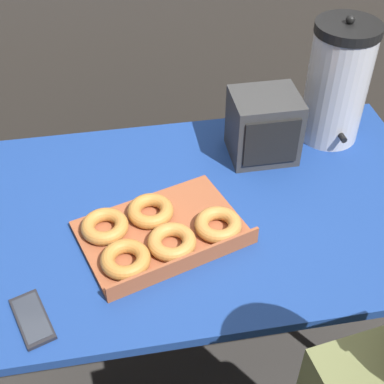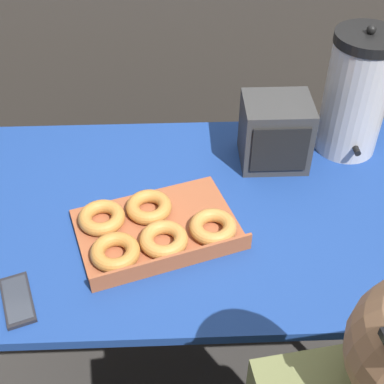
% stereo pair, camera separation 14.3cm
% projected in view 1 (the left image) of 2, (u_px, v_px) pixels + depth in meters
% --- Properties ---
extents(ground_plane, '(12.00, 12.00, 0.00)m').
position_uv_depth(ground_plane, '(203.00, 350.00, 1.98)').
color(ground_plane, '#2D2B28').
extents(folding_table, '(1.32, 0.82, 0.74)m').
position_uv_depth(folding_table, '(206.00, 218.00, 1.51)').
color(folding_table, navy).
rests_on(folding_table, ground).
extents(donut_box, '(0.48, 0.40, 0.05)m').
position_uv_depth(donut_box, '(158.00, 233.00, 1.37)').
color(donut_box, brown).
rests_on(donut_box, folding_table).
extents(coffee_urn, '(0.19, 0.22, 0.40)m').
position_uv_depth(coffee_urn, '(337.00, 83.00, 1.60)').
color(coffee_urn, '#B7B7BC').
rests_on(coffee_urn, folding_table).
extents(cell_phone, '(0.11, 0.16, 0.01)m').
position_uv_depth(cell_phone, '(32.00, 319.00, 1.20)').
color(cell_phone, black).
rests_on(cell_phone, folding_table).
extents(space_heater, '(0.20, 0.17, 0.20)m').
position_uv_depth(space_heater, '(264.00, 126.00, 1.59)').
color(space_heater, '#333333').
rests_on(space_heater, folding_table).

